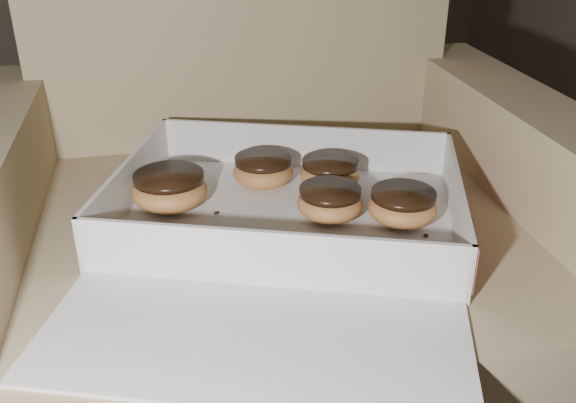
{
  "coord_description": "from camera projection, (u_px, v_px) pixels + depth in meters",
  "views": [
    {
      "loc": [
        0.64,
        -0.41,
        0.82
      ],
      "look_at": [
        0.79,
        0.34,
        0.43
      ],
      "focal_mm": 40.0,
      "sensor_mm": 36.0,
      "label": 1
    }
  ],
  "objects": [
    {
      "name": "donut_c",
      "position": [
        170.0,
        189.0,
        0.88
      ],
      "size": [
        0.1,
        0.1,
        0.05
      ],
      "color": "#CA8746",
      "rests_on": "bakery_box"
    },
    {
      "name": "crumb_e",
      "position": [
        380.0,
        276.0,
        0.73
      ],
      "size": [
        0.01,
        0.01,
        0.0
      ],
      "primitive_type": "ellipsoid",
      "color": "black",
      "rests_on": "bakery_box"
    },
    {
      "name": "donut_e",
      "position": [
        263.0,
        170.0,
        0.94
      ],
      "size": [
        0.09,
        0.09,
        0.04
      ],
      "color": "#CA8746",
      "rests_on": "bakery_box"
    },
    {
      "name": "donut_b",
      "position": [
        330.0,
        202.0,
        0.85
      ],
      "size": [
        0.09,
        0.09,
        0.04
      ],
      "color": "#CA8746",
      "rests_on": "bakery_box"
    },
    {
      "name": "armchair",
      "position": [
        269.0,
        266.0,
        0.99
      ],
      "size": [
        0.87,
        0.73,
        0.91
      ],
      "color": "tan",
      "rests_on": "floor"
    },
    {
      "name": "bakery_box",
      "position": [
        286.0,
        228.0,
        0.82
      ],
      "size": [
        0.59,
        0.64,
        0.07
      ],
      "rotation": [
        0.0,
        0.0,
        -0.34
      ],
      "color": "silver",
      "rests_on": "armchair"
    },
    {
      "name": "crumb_b",
      "position": [
        212.0,
        257.0,
        0.77
      ],
      "size": [
        0.01,
        0.01,
        0.0
      ],
      "primitive_type": "ellipsoid",
      "color": "black",
      "rests_on": "bakery_box"
    },
    {
      "name": "donut_a",
      "position": [
        403.0,
        206.0,
        0.84
      ],
      "size": [
        0.09,
        0.09,
        0.05
      ],
      "color": "#CA8746",
      "rests_on": "bakery_box"
    },
    {
      "name": "donut_d",
      "position": [
        330.0,
        173.0,
        0.93
      ],
      "size": [
        0.09,
        0.09,
        0.04
      ],
      "color": "#CA8746",
      "rests_on": "bakery_box"
    },
    {
      "name": "crumb_d",
      "position": [
        426.0,
        235.0,
        0.81
      ],
      "size": [
        0.01,
        0.01,
        0.0
      ],
      "primitive_type": "ellipsoid",
      "color": "black",
      "rests_on": "bakery_box"
    },
    {
      "name": "crumb_c",
      "position": [
        216.0,
        213.0,
        0.87
      ],
      "size": [
        0.01,
        0.01,
        0.0
      ],
      "primitive_type": "ellipsoid",
      "color": "black",
      "rests_on": "bakery_box"
    },
    {
      "name": "crumb_a",
      "position": [
        279.0,
        268.0,
        0.75
      ],
      "size": [
        0.01,
        0.01,
        0.0
      ],
      "primitive_type": "ellipsoid",
      "color": "black",
      "rests_on": "bakery_box"
    }
  ]
}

